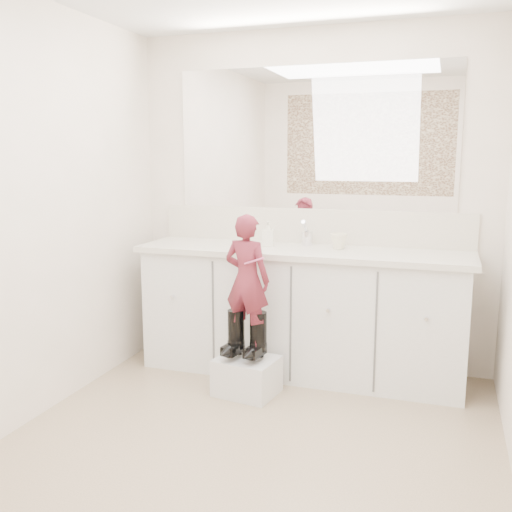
% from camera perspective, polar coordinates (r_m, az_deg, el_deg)
% --- Properties ---
extents(floor, '(3.00, 3.00, 0.00)m').
position_cam_1_polar(floor, '(3.10, -1.44, -19.33)').
color(floor, '#847556').
rests_on(floor, ground).
extents(wall_back, '(2.60, 0.00, 2.60)m').
position_cam_1_polar(wall_back, '(4.16, 5.59, 5.56)').
color(wall_back, beige).
rests_on(wall_back, floor).
extents(wall_front, '(2.60, 0.00, 2.60)m').
position_cam_1_polar(wall_front, '(1.43, -22.68, -3.69)').
color(wall_front, beige).
rests_on(wall_front, floor).
extents(wall_left, '(0.00, 3.00, 3.00)m').
position_cam_1_polar(wall_left, '(3.39, -22.70, 3.84)').
color(wall_left, beige).
rests_on(wall_left, floor).
extents(vanity_cabinet, '(2.20, 0.55, 0.85)m').
position_cam_1_polar(vanity_cabinet, '(4.03, 4.52, -5.78)').
color(vanity_cabinet, silver).
rests_on(vanity_cabinet, floor).
extents(countertop, '(2.28, 0.58, 0.04)m').
position_cam_1_polar(countertop, '(3.92, 4.55, 0.44)').
color(countertop, beige).
rests_on(countertop, vanity_cabinet).
extents(backsplash, '(2.28, 0.03, 0.25)m').
position_cam_1_polar(backsplash, '(4.16, 5.50, 3.00)').
color(backsplash, beige).
rests_on(backsplash, countertop).
extents(mirror, '(2.00, 0.02, 1.00)m').
position_cam_1_polar(mirror, '(4.13, 5.66, 11.64)').
color(mirror, white).
rests_on(mirror, wall_back).
extents(dot_panel, '(2.00, 0.01, 1.20)m').
position_cam_1_polar(dot_panel, '(1.41, -23.68, 14.53)').
color(dot_panel, '#472819').
rests_on(dot_panel, wall_front).
extents(faucet, '(0.08, 0.08, 0.10)m').
position_cam_1_polar(faucet, '(4.06, 5.13, 1.78)').
color(faucet, silver).
rests_on(faucet, countertop).
extents(cup, '(0.13, 0.13, 0.11)m').
position_cam_1_polar(cup, '(3.93, 8.26, 1.49)').
color(cup, '#F1E7C1').
rests_on(cup, countertop).
extents(soap_bottle, '(0.09, 0.09, 0.17)m').
position_cam_1_polar(soap_bottle, '(4.02, 1.20, 2.26)').
color(soap_bottle, white).
rests_on(soap_bottle, countertop).
extents(step_stool, '(0.42, 0.36, 0.24)m').
position_cam_1_polar(step_stool, '(3.75, -0.91, -11.89)').
color(step_stool, silver).
rests_on(step_stool, floor).
extents(boot_left, '(0.14, 0.22, 0.31)m').
position_cam_1_polar(boot_left, '(3.69, -2.00, -7.76)').
color(boot_left, black).
rests_on(boot_left, step_stool).
extents(boot_right, '(0.14, 0.22, 0.31)m').
position_cam_1_polar(boot_right, '(3.64, 0.23, -8.00)').
color(boot_right, black).
rests_on(boot_right, step_stool).
extents(toddler, '(0.33, 0.24, 0.83)m').
position_cam_1_polar(toddler, '(3.57, -0.91, -2.38)').
color(toddler, '#AE354C').
rests_on(toddler, step_stool).
extents(toothbrush, '(0.14, 0.03, 0.06)m').
position_cam_1_polar(toothbrush, '(3.46, -0.19, -0.50)').
color(toothbrush, '#D65387').
rests_on(toothbrush, toddler).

